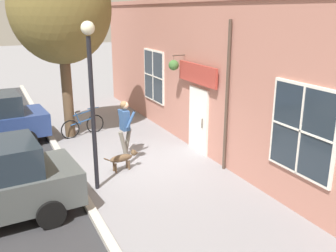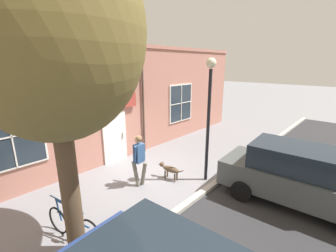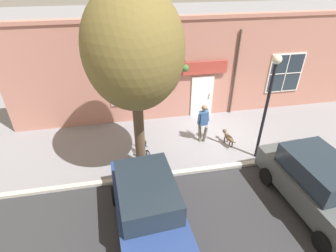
# 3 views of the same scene
# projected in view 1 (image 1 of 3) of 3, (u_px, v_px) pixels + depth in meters

# --- Properties ---
(ground_plane) EXTENTS (90.00, 90.00, 0.00)m
(ground_plane) POSITION_uv_depth(u_px,v_px,m) (136.00, 162.00, 11.37)
(ground_plane) COLOR gray
(storefront_facade) EXTENTS (0.95, 18.00, 4.82)m
(storefront_facade) POSITION_uv_depth(u_px,v_px,m) (205.00, 78.00, 11.63)
(storefront_facade) COLOR #B27566
(storefront_facade) RESTS_ON ground_plane
(pedestrian_walking) EXTENTS (0.54, 0.55, 1.79)m
(pedestrian_walking) POSITION_uv_depth(u_px,v_px,m) (125.00, 123.00, 11.57)
(pedestrian_walking) COLOR #6B665B
(pedestrian_walking) RESTS_ON ground_plane
(dog_on_leash) EXTENTS (1.10, 0.31, 0.57)m
(dog_on_leash) POSITION_uv_depth(u_px,v_px,m) (123.00, 158.00, 10.72)
(dog_on_leash) COLOR brown
(dog_on_leash) RESTS_ON ground_plane
(street_tree_by_curb) EXTENTS (3.42, 3.08, 6.40)m
(street_tree_by_curb) POSITION_uv_depth(u_px,v_px,m) (62.00, 10.00, 12.48)
(street_tree_by_curb) COLOR brown
(street_tree_by_curb) RESTS_ON ground_plane
(leaning_bicycle) EXTENTS (1.69, 0.48, 1.00)m
(leaning_bicycle) POSITION_uv_depth(u_px,v_px,m) (83.00, 125.00, 13.76)
(leaning_bicycle) COLOR black
(leaning_bicycle) RESTS_ON ground_plane
(street_lamp) EXTENTS (0.32, 0.32, 4.19)m
(street_lamp) POSITION_uv_depth(u_px,v_px,m) (91.00, 82.00, 8.89)
(street_lamp) COLOR black
(street_lamp) RESTS_ON ground_plane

